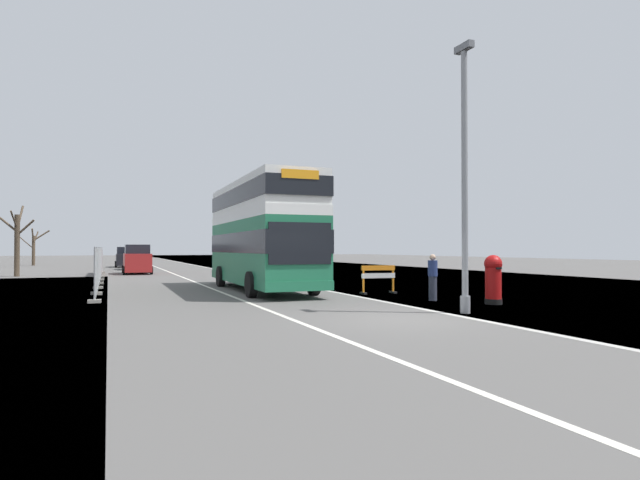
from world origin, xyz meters
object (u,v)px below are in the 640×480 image
at_px(car_oncoming_near, 137,260).
at_px(pedestrian_at_kerb, 433,277).
at_px(red_pillar_postbox, 493,277).
at_px(car_receding_mid, 138,258).
at_px(car_receding_far, 125,258).
at_px(lamppost_foreground, 465,186).
at_px(double_decker_bus, 261,233).
at_px(roadworks_barrier, 378,276).

bearing_deg(car_oncoming_near, pedestrian_at_kerb, -70.64).
distance_m(red_pillar_postbox, pedestrian_at_kerb, 2.13).
height_order(car_receding_mid, pedestrian_at_kerb, car_receding_mid).
bearing_deg(car_receding_far, red_pillar_postbox, -76.04).
bearing_deg(lamppost_foreground, double_decker_bus, 107.31).
bearing_deg(red_pillar_postbox, double_decker_bus, 123.25).
height_order(double_decker_bus, car_oncoming_near, double_decker_bus).
distance_m(red_pillar_postbox, roadworks_barrier, 5.29).
distance_m(lamppost_foreground, car_receding_far, 44.34).
height_order(car_oncoming_near, pedestrian_at_kerb, car_oncoming_near).
relative_size(roadworks_barrier, car_oncoming_near, 0.34).
bearing_deg(car_receding_mid, lamppost_foreground, -79.07).
bearing_deg(lamppost_foreground, car_receding_far, 100.38).
height_order(double_decker_bus, roadworks_barrier, double_decker_bus).
bearing_deg(lamppost_foreground, car_receding_mid, 100.93).
relative_size(lamppost_foreground, red_pillar_postbox, 4.73).
xyz_separation_m(roadworks_barrier, car_receding_mid, (-7.90, 30.16, 0.32)).
distance_m(lamppost_foreground, pedestrian_at_kerb, 4.61).
relative_size(double_decker_bus, lamppost_foreground, 1.37).
bearing_deg(pedestrian_at_kerb, double_decker_bus, 122.81).
bearing_deg(car_receding_far, pedestrian_at_kerb, -77.10).
distance_m(car_receding_mid, car_receding_far, 6.73).
bearing_deg(roadworks_barrier, red_pillar_postbox, -71.81).
xyz_separation_m(roadworks_barrier, car_receding_far, (-8.76, 36.84, 0.23)).
bearing_deg(double_decker_bus, car_receding_mid, 98.38).
xyz_separation_m(roadworks_barrier, car_oncoming_near, (-8.37, 21.77, 0.29)).
bearing_deg(car_receding_far, car_oncoming_near, -88.51).
distance_m(roadworks_barrier, car_oncoming_near, 23.32).
relative_size(double_decker_bus, roadworks_barrier, 7.06).
bearing_deg(car_receding_far, lamppost_foreground, -79.62).
height_order(double_decker_bus, pedestrian_at_kerb, double_decker_bus).
distance_m(lamppost_foreground, red_pillar_postbox, 4.06).
bearing_deg(car_receding_far, car_receding_mid, -82.71).
xyz_separation_m(car_oncoming_near, car_receding_mid, (0.46, 8.40, 0.03)).
height_order(red_pillar_postbox, roadworks_barrier, red_pillar_postbox).
height_order(double_decker_bus, lamppost_foreground, lamppost_foreground).
relative_size(lamppost_foreground, car_receding_mid, 1.79).
height_order(roadworks_barrier, pedestrian_at_kerb, pedestrian_at_kerb).
bearing_deg(red_pillar_postbox, car_receding_far, 103.96).
distance_m(double_decker_bus, lamppost_foreground, 10.82).
distance_m(roadworks_barrier, car_receding_far, 37.87).
relative_size(car_oncoming_near, car_receding_far, 1.04).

